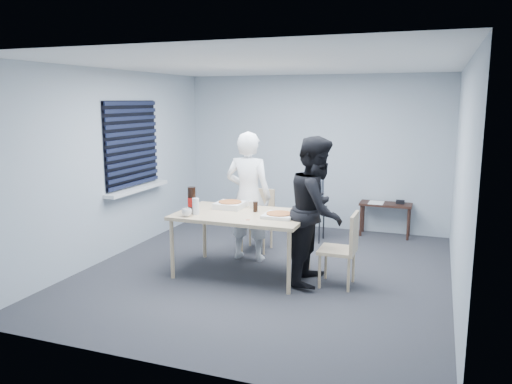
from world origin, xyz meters
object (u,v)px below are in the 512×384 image
at_px(chair_far, 259,215).
at_px(dining_table, 242,218).
at_px(stool, 312,214).
at_px(person_white, 248,196).
at_px(mug_b, 252,204).
at_px(side_table, 386,208).
at_px(soda_bottle, 192,201).
at_px(mug_a, 187,213).
at_px(backpack, 312,194).
at_px(person_black, 317,210).
at_px(chair_right, 345,244).

bearing_deg(chair_far, dining_table, -80.91).
bearing_deg(stool, person_white, -116.69).
bearing_deg(dining_table, mug_b, 90.43).
height_order(stool, mug_b, mug_b).
distance_m(side_table, soda_bottle, 3.44).
bearing_deg(chair_far, person_white, -86.59).
distance_m(side_table, mug_b, 2.63).
bearing_deg(side_table, soda_bottle, -128.16).
xyz_separation_m(person_white, soda_bottle, (-0.44, -0.81, 0.06)).
height_order(chair_far, stool, chair_far).
relative_size(mug_a, soda_bottle, 0.37).
bearing_deg(chair_far, stool, 47.98).
bearing_deg(dining_table, chair_far, 99.09).
distance_m(person_white, mug_a, 1.08).
relative_size(mug_b, soda_bottle, 0.30).
bearing_deg(side_table, backpack, -147.62).
distance_m(dining_table, mug_b, 0.36).
bearing_deg(person_white, mug_a, 66.90).
relative_size(stool, soda_bottle, 1.60).
xyz_separation_m(dining_table, soda_bottle, (-0.59, -0.21, 0.22)).
relative_size(person_black, mug_a, 14.39).
distance_m(mug_a, soda_bottle, 0.21).
xyz_separation_m(dining_table, person_white, (-0.15, 0.60, 0.16)).
relative_size(dining_table, stool, 3.03).
bearing_deg(stool, person_black, -74.80).
distance_m(dining_table, person_black, 0.95).
bearing_deg(chair_right, side_table, 84.88).
xyz_separation_m(person_white, mug_b, (0.14, -0.26, -0.05)).
height_order(chair_far, backpack, backpack).
bearing_deg(chair_right, backpack, 115.04).
bearing_deg(person_white, dining_table, 103.67).
bearing_deg(stool, chair_far, -132.02).
bearing_deg(chair_far, side_table, 38.85).
distance_m(chair_right, side_table, 2.46).
bearing_deg(chair_right, dining_table, -179.39).
distance_m(person_white, side_table, 2.53).
bearing_deg(chair_right, chair_far, 143.43).
distance_m(person_white, soda_bottle, 0.93).
relative_size(dining_table, chair_right, 1.82).
xyz_separation_m(chair_far, person_black, (1.11, -1.04, 0.37)).
xyz_separation_m(person_black, soda_bottle, (-1.52, -0.27, 0.06)).
bearing_deg(backpack, stool, 82.82).
height_order(chair_right, stool, chair_right).
height_order(stool, mug_a, mug_a).
distance_m(mug_b, soda_bottle, 0.82).
xyz_separation_m(chair_far, person_white, (0.03, -0.50, 0.37)).
height_order(backpack, mug_a, backpack).
bearing_deg(dining_table, mug_a, -145.86).
relative_size(person_black, mug_b, 17.70).
bearing_deg(soda_bottle, chair_far, 72.61).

